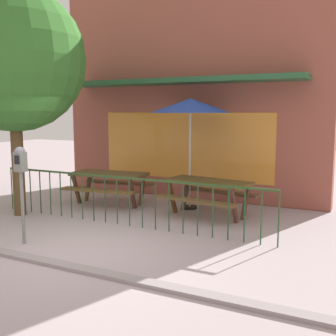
# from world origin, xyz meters

# --- Properties ---
(ground) EXTENTS (40.00, 40.00, 0.00)m
(ground) POSITION_xyz_m (0.00, 0.00, 0.00)
(ground) COLOR #B3A1A6
(pub_storefront) EXTENTS (7.15, 1.34, 5.36)m
(pub_storefront) POSITION_xyz_m (0.00, 4.77, 2.67)
(pub_storefront) COLOR #57341B
(pub_storefront) RESTS_ON ground
(patio_fence_front) EXTENTS (6.03, 0.04, 0.97)m
(patio_fence_front) POSITION_xyz_m (-0.00, 1.61, 0.66)
(patio_fence_front) COLOR #294921
(patio_fence_front) RESTS_ON ground
(picnic_table_left) EXTENTS (1.94, 1.56, 0.79)m
(picnic_table_left) POSITION_xyz_m (-1.29, 3.01, 0.61)
(picnic_table_left) COLOR brown
(picnic_table_left) RESTS_ON ground
(picnic_table_right) EXTENTS (1.98, 1.61, 0.79)m
(picnic_table_right) POSITION_xyz_m (1.24, 3.01, 0.61)
(picnic_table_right) COLOR brown
(picnic_table_right) RESTS_ON ground
(patio_umbrella) EXTENTS (1.81, 1.81, 2.52)m
(patio_umbrella) POSITION_xyz_m (0.61, 3.48, 2.34)
(patio_umbrella) COLOR black
(patio_umbrella) RESTS_ON ground
(parking_meter_near) EXTENTS (0.18, 0.17, 1.65)m
(parking_meter_near) POSITION_xyz_m (-0.90, -0.10, 1.27)
(parking_meter_near) COLOR gray
(parking_meter_near) RESTS_ON ground
(street_tree) EXTENTS (3.02, 3.02, 4.81)m
(street_tree) POSITION_xyz_m (-2.45, 1.31, 3.29)
(street_tree) COLOR brown
(street_tree) RESTS_ON ground
(curb_edge) EXTENTS (10.02, 0.20, 0.11)m
(curb_edge) POSITION_xyz_m (0.00, -0.64, 0.00)
(curb_edge) COLOR gray
(curb_edge) RESTS_ON ground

